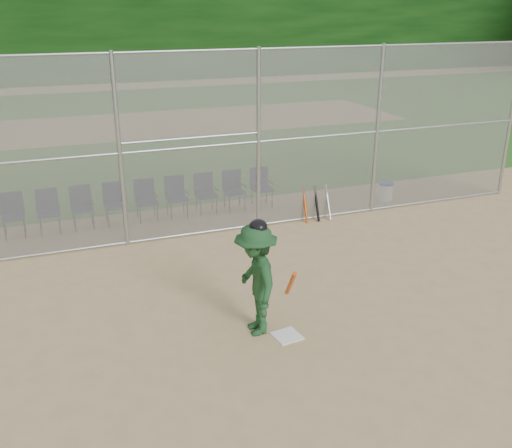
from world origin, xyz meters
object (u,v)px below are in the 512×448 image
object	(u,v)px
home_plate	(287,336)
batter_at_plate	(256,279)
water_cooler	(386,191)
chair_0	(13,216)

from	to	relation	value
home_plate	batter_at_plate	distance (m)	1.03
home_plate	water_cooler	world-z (taller)	water_cooler
home_plate	batter_at_plate	world-z (taller)	batter_at_plate
water_cooler	chair_0	size ratio (longest dim) A/B	0.50
batter_at_plate	water_cooler	distance (m)	7.34
batter_at_plate	water_cooler	world-z (taller)	batter_at_plate
chair_0	water_cooler	bearing A→B (deg)	-4.41
home_plate	chair_0	world-z (taller)	chair_0
home_plate	water_cooler	size ratio (longest dim) A/B	0.84
batter_at_plate	chair_0	size ratio (longest dim) A/B	1.95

